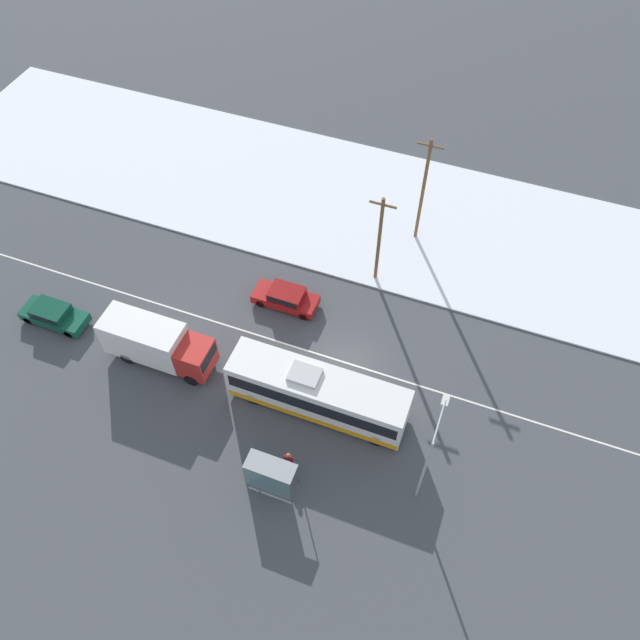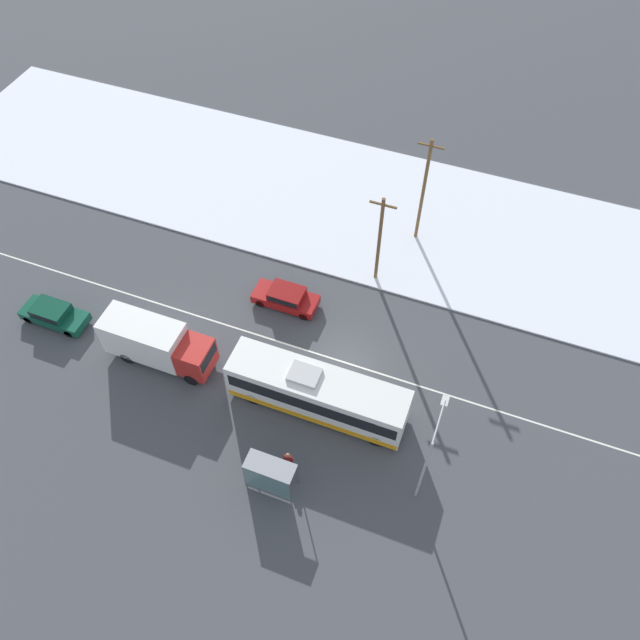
{
  "view_description": "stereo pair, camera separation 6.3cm",
  "coord_description": "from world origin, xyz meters",
  "px_view_note": "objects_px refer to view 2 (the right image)",
  "views": [
    {
      "loc": [
        6.17,
        -21.08,
        33.88
      ],
      "look_at": [
        -2.39,
        1.66,
        1.4
      ],
      "focal_mm": 35.0,
      "sensor_mm": 36.0,
      "label": 1
    },
    {
      "loc": [
        6.23,
        -21.06,
        33.88
      ],
      "look_at": [
        -2.39,
        1.66,
        1.4
      ],
      "focal_mm": 35.0,
      "sensor_mm": 36.0,
      "label": 2
    }
  ],
  "objects_px": {
    "bus_shelter": "(269,476)",
    "utility_pole_snowlot": "(423,190)",
    "streetlamp": "(429,452)",
    "city_bus": "(318,393)",
    "box_truck": "(156,342)",
    "sedan_car": "(286,297)",
    "utility_pole_roadside": "(379,239)",
    "pedestrian_at_stop": "(288,459)",
    "parked_car_near_truck": "(53,313)"
  },
  "relations": [
    {
      "from": "bus_shelter",
      "to": "streetlamp",
      "type": "bearing_deg",
      "value": 21.92
    },
    {
      "from": "city_bus",
      "to": "box_truck",
      "type": "distance_m",
      "value": 10.78
    },
    {
      "from": "utility_pole_roadside",
      "to": "city_bus",
      "type": "bearing_deg",
      "value": -90.74
    },
    {
      "from": "sedan_car",
      "to": "utility_pole_roadside",
      "type": "distance_m",
      "value": 7.41
    },
    {
      "from": "city_bus",
      "to": "utility_pole_roadside",
      "type": "xyz_separation_m",
      "value": [
        0.14,
        11.17,
        2.31
      ]
    },
    {
      "from": "city_bus",
      "to": "box_truck",
      "type": "relative_size",
      "value": 1.53
    },
    {
      "from": "city_bus",
      "to": "utility_pole_snowlot",
      "type": "height_order",
      "value": "utility_pole_snowlot"
    },
    {
      "from": "streetlamp",
      "to": "utility_pole_snowlot",
      "type": "bearing_deg",
      "value": 106.08
    },
    {
      "from": "box_truck",
      "to": "sedan_car",
      "type": "bearing_deg",
      "value": 49.8
    },
    {
      "from": "city_bus",
      "to": "parked_car_near_truck",
      "type": "relative_size",
      "value": 2.41
    },
    {
      "from": "parked_car_near_truck",
      "to": "utility_pole_snowlot",
      "type": "bearing_deg",
      "value": 38.18
    },
    {
      "from": "parked_car_near_truck",
      "to": "utility_pole_snowlot",
      "type": "distance_m",
      "value": 26.55
    },
    {
      "from": "utility_pole_snowlot",
      "to": "sedan_car",
      "type": "bearing_deg",
      "value": -125.17
    },
    {
      "from": "parked_car_near_truck",
      "to": "bus_shelter",
      "type": "xyz_separation_m",
      "value": [
        18.28,
        -5.69,
        0.89
      ]
    },
    {
      "from": "utility_pole_snowlot",
      "to": "pedestrian_at_stop",
      "type": "bearing_deg",
      "value": -95.31
    },
    {
      "from": "box_truck",
      "to": "sedan_car",
      "type": "height_order",
      "value": "box_truck"
    },
    {
      "from": "bus_shelter",
      "to": "pedestrian_at_stop",
      "type": "bearing_deg",
      "value": 73.05
    },
    {
      "from": "city_bus",
      "to": "bus_shelter",
      "type": "bearing_deg",
      "value": -96.21
    },
    {
      "from": "utility_pole_roadside",
      "to": "bus_shelter",
      "type": "bearing_deg",
      "value": -92.62
    },
    {
      "from": "pedestrian_at_stop",
      "to": "bus_shelter",
      "type": "distance_m",
      "value": 1.79
    },
    {
      "from": "box_truck",
      "to": "utility_pole_roadside",
      "type": "distance_m",
      "value": 15.96
    },
    {
      "from": "bus_shelter",
      "to": "streetlamp",
      "type": "relative_size",
      "value": 0.42
    },
    {
      "from": "pedestrian_at_stop",
      "to": "utility_pole_snowlot",
      "type": "distance_m",
      "value": 20.77
    },
    {
      "from": "parked_car_near_truck",
      "to": "pedestrian_at_stop",
      "type": "height_order",
      "value": "pedestrian_at_stop"
    },
    {
      "from": "parked_car_near_truck",
      "to": "streetlamp",
      "type": "distance_m",
      "value": 26.42
    },
    {
      "from": "city_bus",
      "to": "utility_pole_snowlot",
      "type": "distance_m",
      "value": 16.47
    },
    {
      "from": "parked_car_near_truck",
      "to": "pedestrian_at_stop",
      "type": "relative_size",
      "value": 2.88
    },
    {
      "from": "pedestrian_at_stop",
      "to": "sedan_car",
      "type": "bearing_deg",
      "value": 113.3
    },
    {
      "from": "utility_pole_roadside",
      "to": "streetlamp",
      "type": "bearing_deg",
      "value": -63.16
    },
    {
      "from": "parked_car_near_truck",
      "to": "utility_pole_roadside",
      "type": "height_order",
      "value": "utility_pole_roadside"
    },
    {
      "from": "bus_shelter",
      "to": "utility_pole_roadside",
      "type": "height_order",
      "value": "utility_pole_roadside"
    },
    {
      "from": "bus_shelter",
      "to": "streetlamp",
      "type": "distance_m",
      "value": 8.79
    },
    {
      "from": "box_truck",
      "to": "streetlamp",
      "type": "bearing_deg",
      "value": -7.71
    },
    {
      "from": "box_truck",
      "to": "pedestrian_at_stop",
      "type": "bearing_deg",
      "value": -20.6
    },
    {
      "from": "bus_shelter",
      "to": "parked_car_near_truck",
      "type": "bearing_deg",
      "value": 162.7
    },
    {
      "from": "bus_shelter",
      "to": "box_truck",
      "type": "bearing_deg",
      "value": 151.26
    },
    {
      "from": "streetlamp",
      "to": "utility_pole_snowlot",
      "type": "xyz_separation_m",
      "value": [
        -5.42,
        18.8,
        0.35
      ]
    },
    {
      "from": "bus_shelter",
      "to": "utility_pole_snowlot",
      "type": "distance_m",
      "value": 22.25
    },
    {
      "from": "city_bus",
      "to": "box_truck",
      "type": "bearing_deg",
      "value": -178.6
    },
    {
      "from": "box_truck",
      "to": "parked_car_near_truck",
      "type": "distance_m",
      "value": 8.2
    },
    {
      "from": "bus_shelter",
      "to": "streetlamp",
      "type": "height_order",
      "value": "streetlamp"
    },
    {
      "from": "streetlamp",
      "to": "utility_pole_roadside",
      "type": "bearing_deg",
      "value": 116.84
    },
    {
      "from": "parked_car_near_truck",
      "to": "box_truck",
      "type": "bearing_deg",
      "value": -0.91
    },
    {
      "from": "box_truck",
      "to": "streetlamp",
      "type": "xyz_separation_m",
      "value": [
        17.93,
        -2.43,
        2.51
      ]
    },
    {
      "from": "box_truck",
      "to": "utility_pole_snowlot",
      "type": "bearing_deg",
      "value": 52.6
    },
    {
      "from": "streetlamp",
      "to": "utility_pole_roadside",
      "type": "distance_m",
      "value": 15.53
    },
    {
      "from": "pedestrian_at_stop",
      "to": "utility_pole_snowlot",
      "type": "relative_size",
      "value": 0.18
    },
    {
      "from": "bus_shelter",
      "to": "utility_pole_snowlot",
      "type": "relative_size",
      "value": 0.31
    },
    {
      "from": "city_bus",
      "to": "streetlamp",
      "type": "distance_m",
      "value": 8.09
    },
    {
      "from": "utility_pole_roadside",
      "to": "utility_pole_snowlot",
      "type": "relative_size",
      "value": 0.85
    }
  ]
}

